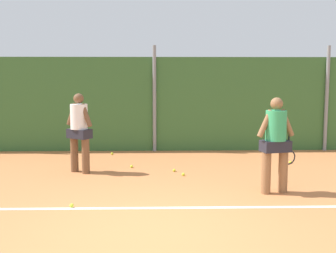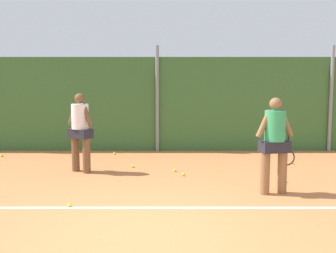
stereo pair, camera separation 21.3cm
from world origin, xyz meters
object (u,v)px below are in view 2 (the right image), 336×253
at_px(tennis_ball_1, 133,166).
at_px(tennis_ball_11, 175,170).
at_px(player_midcourt, 81,128).
at_px(tennis_ball_3, 70,205).
at_px(tennis_ball_4, 286,181).
at_px(tennis_ball_0, 293,163).
at_px(player_foreground_near, 275,140).
at_px(tennis_ball_10, 2,155).
at_px(tennis_ball_7, 184,174).
at_px(tennis_ball_8, 115,153).

relative_size(tennis_ball_1, tennis_ball_11, 1.00).
bearing_deg(player_midcourt, tennis_ball_1, 56.25).
xyz_separation_m(player_midcourt, tennis_ball_3, (0.31, -2.51, -0.94)).
bearing_deg(tennis_ball_4, tennis_ball_1, 156.46).
distance_m(tennis_ball_0, tennis_ball_4, 1.86).
distance_m(player_foreground_near, tennis_ball_10, 7.20).
relative_size(player_midcourt, tennis_ball_1, 26.16).
bearing_deg(tennis_ball_7, tennis_ball_3, -132.11).
distance_m(player_midcourt, tennis_ball_11, 2.26).
distance_m(player_midcourt, tennis_ball_3, 2.70).
bearing_deg(tennis_ball_0, tennis_ball_7, -155.65).
bearing_deg(tennis_ball_11, tennis_ball_0, 15.83).
height_order(tennis_ball_3, tennis_ball_4, same).
bearing_deg(tennis_ball_1, player_foreground_near, -38.77).
xyz_separation_m(player_foreground_near, tennis_ball_1, (-2.71, 2.18, -0.93)).
bearing_deg(player_foreground_near, tennis_ball_11, 121.72).
relative_size(tennis_ball_4, tennis_ball_7, 1.00).
bearing_deg(tennis_ball_3, tennis_ball_11, 55.33).
height_order(player_foreground_near, tennis_ball_1, player_foreground_near).
xyz_separation_m(tennis_ball_0, tennis_ball_1, (-3.79, -0.37, 0.00)).
height_order(tennis_ball_0, tennis_ball_3, same).
xyz_separation_m(player_foreground_near, tennis_ball_8, (-3.33, 3.81, -0.93)).
bearing_deg(tennis_ball_0, tennis_ball_8, 164.07).
height_order(tennis_ball_8, tennis_ball_11, same).
xyz_separation_m(tennis_ball_4, tennis_ball_11, (-2.18, 0.94, 0.00)).
bearing_deg(tennis_ball_4, tennis_ball_7, 164.86).
distance_m(player_midcourt, tennis_ball_8, 2.33).
height_order(tennis_ball_1, tennis_ball_3, same).
height_order(player_midcourt, tennis_ball_7, player_midcourt).
bearing_deg(player_foreground_near, player_midcourt, 142.25).
distance_m(tennis_ball_8, tennis_ball_11, 2.60).
bearing_deg(tennis_ball_4, tennis_ball_0, 69.67).
height_order(tennis_ball_0, tennis_ball_11, same).
distance_m(player_foreground_near, tennis_ball_7, 2.27).
bearing_deg(tennis_ball_10, tennis_ball_7, -24.69).
distance_m(tennis_ball_0, tennis_ball_8, 4.59).
xyz_separation_m(tennis_ball_1, tennis_ball_10, (-3.52, 1.32, 0.00)).
relative_size(tennis_ball_1, tennis_ball_10, 1.00).
distance_m(tennis_ball_1, tennis_ball_10, 3.76).
xyz_separation_m(player_midcourt, tennis_ball_0, (4.88, 0.82, -0.94)).
relative_size(tennis_ball_3, tennis_ball_4, 1.00).
distance_m(player_midcourt, tennis_ball_10, 3.14).
relative_size(tennis_ball_10, tennis_ball_11, 1.00).
height_order(tennis_ball_1, tennis_ball_11, same).
bearing_deg(tennis_ball_7, tennis_ball_11, 113.98).
relative_size(tennis_ball_4, tennis_ball_8, 1.00).
bearing_deg(tennis_ball_8, player_midcourt, -102.84).
relative_size(player_foreground_near, tennis_ball_8, 26.14).
distance_m(tennis_ball_4, tennis_ball_7, 2.08).
distance_m(tennis_ball_0, tennis_ball_3, 5.66).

